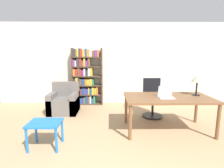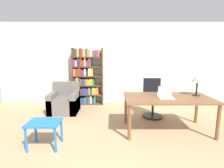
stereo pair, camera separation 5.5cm
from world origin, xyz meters
The scene contains 8 objects.
wall_back centered at (0.00, 4.53, 1.35)m, with size 8.00×0.06×2.70m.
desk centered at (1.05, 2.27, 0.68)m, with size 1.86×1.00×0.76m.
laptop centered at (0.98, 2.20, 0.82)m, with size 0.31×0.24×0.25m.
table_lamp centered at (1.73, 2.41, 1.13)m, with size 0.27×0.27×0.47m.
office_chair centered at (0.94, 3.17, 0.46)m, with size 0.54×0.54×1.03m.
side_table_blue centered at (-1.38, 1.56, 0.40)m, with size 0.57×0.45×0.48m.
armchair centered at (-1.54, 3.51, 0.29)m, with size 0.80×0.77×0.85m.
bookshelf centered at (-1.02, 4.34, 0.91)m, with size 0.99×0.28×1.87m.
Camera 2 is at (-0.16, -1.40, 1.69)m, focal length 28.00 mm.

